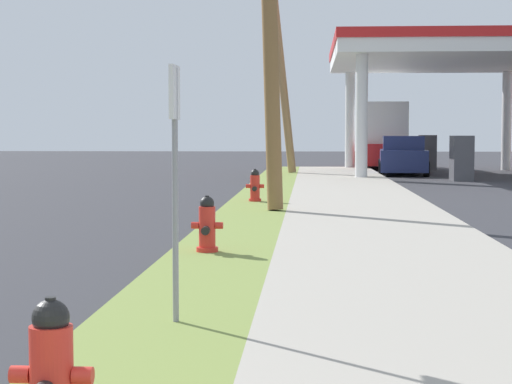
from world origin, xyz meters
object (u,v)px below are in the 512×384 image
at_px(truck_red_at_forecourt, 381,137).
at_px(fire_hydrant_nearest, 51,380).
at_px(utility_pole_background, 279,47).
at_px(fire_hydrant_second, 207,227).
at_px(fire_hydrant_third, 255,187).
at_px(utility_pole_midground, 269,2).
at_px(street_sign_post, 175,140).
at_px(car_navy_by_near_pump, 403,157).

bearing_deg(truck_red_at_forecourt, fire_hydrant_nearest, -97.08).
bearing_deg(truck_red_at_forecourt, utility_pole_background, -121.63).
height_order(fire_hydrant_second, fire_hydrant_third, same).
bearing_deg(fire_hydrant_third, fire_hydrant_nearest, -90.15).
bearing_deg(fire_hydrant_nearest, utility_pole_background, 89.87).
xyz_separation_m(utility_pole_midground, utility_pole_background, (-0.39, 16.63, 0.73)).
xyz_separation_m(street_sign_post, car_navy_by_near_pump, (4.89, 28.70, -0.91)).
relative_size(utility_pole_background, car_navy_by_near_pump, 2.12).
distance_m(utility_pole_background, car_navy_by_near_pump, 6.75).
relative_size(fire_hydrant_second, car_navy_by_near_pump, 0.16).
bearing_deg(street_sign_post, fire_hydrant_third, 90.66).
distance_m(fire_hydrant_third, utility_pole_background, 15.40).
height_order(fire_hydrant_second, utility_pole_background, utility_pole_background).
bearing_deg(car_navy_by_near_pump, truck_red_at_forecourt, 93.23).
xyz_separation_m(fire_hydrant_third, utility_pole_midground, (0.41, -1.96, 3.92)).
xyz_separation_m(fire_hydrant_second, utility_pole_background, (0.12, 23.29, 4.65)).
bearing_deg(utility_pole_background, fire_hydrant_second, -90.30).
bearing_deg(fire_hydrant_second, fire_hydrant_nearest, -89.56).
distance_m(fire_hydrant_nearest, fire_hydrant_third, 15.78).
distance_m(fire_hydrant_nearest, utility_pole_background, 30.81).
bearing_deg(fire_hydrant_third, utility_pole_midground, -78.04).
bearing_deg(car_navy_by_near_pump, utility_pole_background, -167.35).
xyz_separation_m(fire_hydrant_nearest, fire_hydrant_second, (-0.05, 7.17, 0.00)).
bearing_deg(fire_hydrant_second, fire_hydrant_third, 89.37).
relative_size(car_navy_by_near_pump, truck_red_at_forecourt, 0.72).
relative_size(fire_hydrant_nearest, fire_hydrant_second, 1.00).
height_order(fire_hydrant_third, truck_red_at_forecourt, truck_red_at_forecourt).
relative_size(fire_hydrant_nearest, car_navy_by_near_pump, 0.16).
relative_size(fire_hydrant_nearest, truck_red_at_forecourt, 0.12).
relative_size(fire_hydrant_third, utility_pole_midground, 0.09).
xyz_separation_m(fire_hydrant_second, utility_pole_midground, (0.51, 6.65, 3.92)).
relative_size(street_sign_post, car_navy_by_near_pump, 0.46).
bearing_deg(truck_red_at_forecourt, street_sign_post, -97.35).
bearing_deg(utility_pole_background, fire_hydrant_third, -90.10).
height_order(utility_pole_background, car_navy_by_near_pump, utility_pole_background).
relative_size(fire_hydrant_second, utility_pole_midground, 0.09).
bearing_deg(street_sign_post, utility_pole_background, 90.25).
relative_size(fire_hydrant_third, truck_red_at_forecourt, 0.12).
bearing_deg(street_sign_post, fire_hydrant_second, 93.25).
bearing_deg(fire_hydrant_second, utility_pole_midground, 85.63).
bearing_deg(street_sign_post, car_navy_by_near_pump, 80.32).
distance_m(fire_hydrant_third, truck_red_at_forecourt, 22.74).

